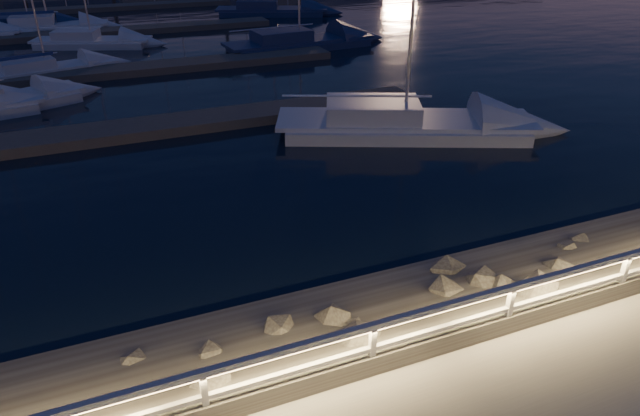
{
  "coord_description": "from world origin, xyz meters",
  "views": [
    {
      "loc": [
        -2.84,
        -6.86,
        7.41
      ],
      "look_at": [
        1.65,
        4.0,
        1.25
      ],
      "focal_mm": 32.0,
      "sensor_mm": 36.0,
      "label": 1
    }
  ],
  "objects_px": {
    "sailboat_c": "(43,70)",
    "sailboat_k": "(27,25)",
    "guard_rail": "(317,352)",
    "sailboat_g": "(89,40)",
    "sailboat_l": "(269,10)",
    "sailboat_h": "(296,42)",
    "sailboat_n": "(46,26)",
    "sailboat_d": "(398,122)"
  },
  "relations": [
    {
      "from": "sailboat_n",
      "to": "sailboat_g",
      "type": "bearing_deg",
      "value": -61.88
    },
    {
      "from": "sailboat_c",
      "to": "sailboat_g",
      "type": "xyz_separation_m",
      "value": [
        2.63,
        7.16,
        0.01
      ]
    },
    {
      "from": "sailboat_g",
      "to": "sailboat_n",
      "type": "height_order",
      "value": "sailboat_n"
    },
    {
      "from": "sailboat_g",
      "to": "sailboat_l",
      "type": "xyz_separation_m",
      "value": [
        14.86,
        7.69,
        0.04
      ]
    },
    {
      "from": "guard_rail",
      "to": "sailboat_l",
      "type": "height_order",
      "value": "sailboat_l"
    },
    {
      "from": "guard_rail",
      "to": "sailboat_l",
      "type": "distance_m",
      "value": 43.79
    },
    {
      "from": "sailboat_l",
      "to": "sailboat_n",
      "type": "xyz_separation_m",
      "value": [
        -17.51,
        -1.32,
        0.0
      ]
    },
    {
      "from": "sailboat_c",
      "to": "sailboat_k",
      "type": "distance_m",
      "value": 15.0
    },
    {
      "from": "sailboat_d",
      "to": "sailboat_h",
      "type": "bearing_deg",
      "value": 107.69
    },
    {
      "from": "sailboat_c",
      "to": "sailboat_l",
      "type": "distance_m",
      "value": 22.95
    },
    {
      "from": "sailboat_d",
      "to": "sailboat_k",
      "type": "xyz_separation_m",
      "value": [
        -14.66,
        29.9,
        -0.08
      ]
    },
    {
      "from": "sailboat_k",
      "to": "sailboat_l",
      "type": "bearing_deg",
      "value": 0.37
    },
    {
      "from": "guard_rail",
      "to": "sailboat_c",
      "type": "distance_m",
      "value": 27.52
    },
    {
      "from": "sailboat_h",
      "to": "sailboat_n",
      "type": "relative_size",
      "value": 1.19
    },
    {
      "from": "sailboat_d",
      "to": "sailboat_l",
      "type": "xyz_separation_m",
      "value": [
        4.18,
        29.81,
        -0.03
      ]
    },
    {
      "from": "sailboat_d",
      "to": "sailboat_n",
      "type": "distance_m",
      "value": 31.45
    },
    {
      "from": "guard_rail",
      "to": "sailboat_n",
      "type": "distance_m",
      "value": 40.9
    },
    {
      "from": "sailboat_d",
      "to": "sailboat_g",
      "type": "distance_m",
      "value": 24.56
    },
    {
      "from": "sailboat_g",
      "to": "sailboat_k",
      "type": "relative_size",
      "value": 1.05
    },
    {
      "from": "sailboat_c",
      "to": "sailboat_h",
      "type": "height_order",
      "value": "sailboat_h"
    },
    {
      "from": "sailboat_g",
      "to": "sailboat_n",
      "type": "relative_size",
      "value": 0.91
    },
    {
      "from": "guard_rail",
      "to": "sailboat_k",
      "type": "distance_m",
      "value": 42.48
    },
    {
      "from": "sailboat_k",
      "to": "sailboat_n",
      "type": "distance_m",
      "value": 1.93
    },
    {
      "from": "sailboat_c",
      "to": "sailboat_d",
      "type": "distance_m",
      "value": 20.02
    },
    {
      "from": "sailboat_h",
      "to": "sailboat_n",
      "type": "height_order",
      "value": "sailboat_h"
    },
    {
      "from": "guard_rail",
      "to": "sailboat_c",
      "type": "relative_size",
      "value": 3.65
    },
    {
      "from": "sailboat_c",
      "to": "sailboat_l",
      "type": "bearing_deg",
      "value": 25.34
    },
    {
      "from": "guard_rail",
      "to": "sailboat_k",
      "type": "height_order",
      "value": "sailboat_k"
    },
    {
      "from": "sailboat_k",
      "to": "sailboat_l",
      "type": "relative_size",
      "value": 0.77
    },
    {
      "from": "sailboat_n",
      "to": "sailboat_h",
      "type": "bearing_deg",
      "value": -33.68
    },
    {
      "from": "sailboat_c",
      "to": "sailboat_d",
      "type": "height_order",
      "value": "sailboat_d"
    },
    {
      "from": "sailboat_l",
      "to": "sailboat_k",
      "type": "bearing_deg",
      "value": -158.87
    },
    {
      "from": "guard_rail",
      "to": "sailboat_c",
      "type": "bearing_deg",
      "value": 100.21
    },
    {
      "from": "guard_rail",
      "to": "sailboat_d",
      "type": "bearing_deg",
      "value": 55.14
    },
    {
      "from": "sailboat_c",
      "to": "sailboat_n",
      "type": "height_order",
      "value": "sailboat_n"
    },
    {
      "from": "guard_rail",
      "to": "sailboat_l",
      "type": "bearing_deg",
      "value": 73.25
    },
    {
      "from": "sailboat_c",
      "to": "sailboat_k",
      "type": "xyz_separation_m",
      "value": [
        -1.34,
        14.94,
        0.0
      ]
    },
    {
      "from": "guard_rail",
      "to": "sailboat_g",
      "type": "bearing_deg",
      "value": 93.75
    },
    {
      "from": "sailboat_h",
      "to": "sailboat_k",
      "type": "distance_m",
      "value": 21.24
    },
    {
      "from": "sailboat_k",
      "to": "sailboat_d",
      "type": "bearing_deg",
      "value": -63.25
    },
    {
      "from": "guard_rail",
      "to": "sailboat_k",
      "type": "bearing_deg",
      "value": 98.42
    },
    {
      "from": "guard_rail",
      "to": "sailboat_n",
      "type": "bearing_deg",
      "value": 96.88
    }
  ]
}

